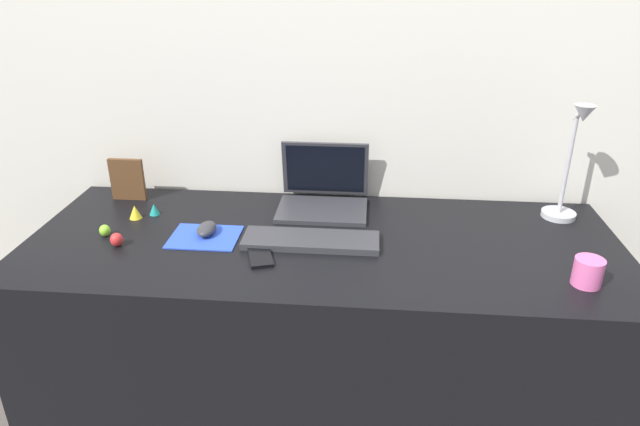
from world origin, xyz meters
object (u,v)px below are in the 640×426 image
(toy_figurine_teal, at_px, (154,209))
(toy_figurine_yellow, at_px, (135,212))
(laptop, at_px, (323,191))
(toy_figurine_lime, at_px, (105,230))
(desk_lamp, at_px, (570,166))
(mouse, at_px, (206,230))
(coffee_mug, at_px, (588,272))
(keyboard, at_px, (311,240))
(toy_figurine_red, at_px, (117,240))
(cell_phone, at_px, (260,256))
(picture_frame, at_px, (127,179))

(toy_figurine_teal, height_order, toy_figurine_yellow, toy_figurine_yellow)
(laptop, height_order, toy_figurine_lime, laptop)
(desk_lamp, bearing_deg, mouse, -168.93)
(laptop, xyz_separation_m, coffee_mug, (0.74, -0.45, -0.02))
(keyboard, xyz_separation_m, toy_figurine_red, (-0.58, -0.07, 0.01))
(toy_figurine_red, distance_m, toy_figurine_yellow, 0.20)
(coffee_mug, distance_m, toy_figurine_yellow, 1.38)
(laptop, height_order, cell_phone, laptop)
(laptop, relative_size, keyboard, 0.73)
(laptop, height_order, toy_figurine_red, laptop)
(mouse, distance_m, toy_figurine_lime, 0.31)
(toy_figurine_red, relative_size, toy_figurine_teal, 1.09)
(laptop, distance_m, toy_figurine_red, 0.69)
(toy_figurine_yellow, bearing_deg, toy_figurine_lime, -107.92)
(picture_frame, bearing_deg, toy_figurine_teal, -41.63)
(desk_lamp, bearing_deg, picture_frame, 178.56)
(keyboard, distance_m, toy_figurine_red, 0.58)
(keyboard, height_order, toy_figurine_teal, toy_figurine_teal)
(keyboard, height_order, desk_lamp, desk_lamp)
(cell_phone, height_order, toy_figurine_teal, toy_figurine_teal)
(toy_figurine_lime, bearing_deg, desk_lamp, 9.89)
(keyboard, distance_m, coffee_mug, 0.77)
(laptop, xyz_separation_m, toy_figurine_teal, (-0.56, -0.12, -0.04))
(picture_frame, xyz_separation_m, toy_figurine_red, (0.10, -0.35, -0.05))
(coffee_mug, bearing_deg, toy_figurine_red, 175.83)
(picture_frame, bearing_deg, coffee_mug, -17.31)
(cell_phone, bearing_deg, desk_lamp, 3.02)
(desk_lamp, distance_m, toy_figurine_teal, 1.36)
(laptop, distance_m, picture_frame, 0.69)
(keyboard, bearing_deg, laptop, 87.25)
(mouse, relative_size, toy_figurine_lime, 2.59)
(toy_figurine_lime, bearing_deg, laptop, 24.02)
(keyboard, relative_size, toy_figurine_teal, 10.70)
(desk_lamp, distance_m, coffee_mug, 0.44)
(toy_figurine_teal, bearing_deg, keyboard, -16.44)
(cell_phone, xyz_separation_m, toy_figurine_lime, (-0.50, 0.09, 0.01))
(toy_figurine_lime, xyz_separation_m, toy_figurine_teal, (0.10, 0.17, 0.00))
(cell_phone, bearing_deg, coffee_mug, -21.30)
(keyboard, relative_size, toy_figurine_red, 9.84)
(picture_frame, distance_m, coffee_mug, 1.50)
(keyboard, relative_size, mouse, 4.27)
(keyboard, xyz_separation_m, cell_phone, (-0.14, -0.10, -0.01))
(coffee_mug, xyz_separation_m, toy_figurine_teal, (-1.29, 0.33, -0.02))
(laptop, bearing_deg, toy_figurine_red, -149.19)
(cell_phone, distance_m, toy_figurine_yellow, 0.51)
(picture_frame, xyz_separation_m, toy_figurine_yellow, (0.08, -0.15, -0.05))
(laptop, bearing_deg, desk_lamp, -2.95)
(laptop, bearing_deg, coffee_mug, -31.35)
(desk_lamp, xyz_separation_m, toy_figurine_lime, (-1.44, -0.25, -0.17))
(picture_frame, height_order, toy_figurine_yellow, picture_frame)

